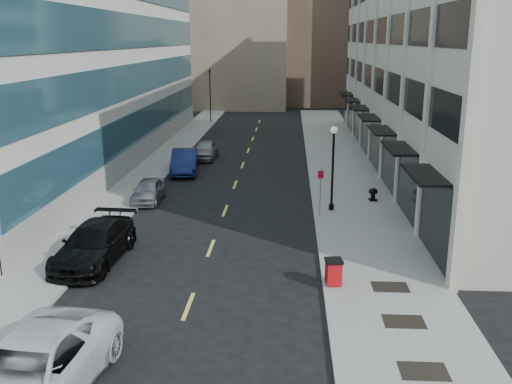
# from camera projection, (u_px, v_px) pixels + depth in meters

# --- Properties ---
(ground) EXTENTS (160.00, 160.00, 0.00)m
(ground) POSITION_uv_depth(u_px,v_px,m) (178.00, 334.00, 18.92)
(ground) COLOR black
(ground) RESTS_ON ground
(sidewalk_right) EXTENTS (5.00, 80.00, 0.15)m
(sidewalk_right) POSITION_uv_depth(u_px,v_px,m) (348.00, 185.00, 37.74)
(sidewalk_right) COLOR gray
(sidewalk_right) RESTS_ON ground
(sidewalk_left) EXTENTS (3.00, 80.00, 0.15)m
(sidewalk_left) POSITION_uv_depth(u_px,v_px,m) (140.00, 182.00, 38.55)
(sidewalk_left) COLOR gray
(sidewalk_left) RESTS_ON ground
(building_right) EXTENTS (15.30, 46.50, 18.25)m
(building_right) POSITION_uv_depth(u_px,v_px,m) (474.00, 45.00, 41.61)
(building_right) COLOR beige
(building_right) RESTS_ON ground
(building_left) EXTENTS (16.14, 46.00, 20.00)m
(building_left) POSITION_uv_depth(u_px,v_px,m) (34.00, 31.00, 43.26)
(building_left) COLOR silver
(building_left) RESTS_ON ground
(skyline_tan_near) EXTENTS (14.00, 18.00, 28.00)m
(skyline_tan_near) POSITION_uv_depth(u_px,v_px,m) (238.00, 5.00, 81.02)
(skyline_tan_near) COLOR #947D61
(skyline_tan_near) RESTS_ON ground
(skyline_tan_far) EXTENTS (12.00, 14.00, 22.00)m
(skyline_tan_far) POSITION_uv_depth(u_px,v_px,m) (182.00, 28.00, 92.02)
(skyline_tan_far) COLOR #947D61
(skyline_tan_far) RESTS_ON ground
(skyline_stone) EXTENTS (10.00, 14.00, 20.00)m
(skyline_stone) POSITION_uv_depth(u_px,v_px,m) (395.00, 34.00, 78.87)
(skyline_stone) COLOR beige
(skyline_stone) RESTS_ON ground
(grate_near) EXTENTS (1.40, 1.00, 0.01)m
(grate_near) POSITION_uv_depth(u_px,v_px,m) (424.00, 371.00, 16.52)
(grate_near) COLOR black
(grate_near) RESTS_ON sidewalk_right
(grate_mid) EXTENTS (1.40, 1.00, 0.01)m
(grate_mid) POSITION_uv_depth(u_px,v_px,m) (404.00, 322.00, 19.41)
(grate_mid) COLOR black
(grate_mid) RESTS_ON sidewalk_right
(grate_far) EXTENTS (1.40, 1.00, 0.01)m
(grate_far) POSITION_uv_depth(u_px,v_px,m) (390.00, 287.00, 22.11)
(grate_far) COLOR black
(grate_far) RESTS_ON sidewalk_right
(road_centerline) EXTENTS (0.15, 68.20, 0.01)m
(road_centerline) POSITION_uv_depth(u_px,v_px,m) (231.00, 196.00, 35.30)
(road_centerline) COLOR #D8CC4C
(road_centerline) RESTS_ON ground
(traffic_signal) EXTENTS (0.66, 0.66, 6.98)m
(traffic_signal) POSITION_uv_depth(u_px,v_px,m) (210.00, 73.00, 64.00)
(traffic_signal) COLOR black
(traffic_signal) RESTS_ON ground
(car_white_van) EXTENTS (3.62, 6.78, 1.81)m
(car_white_van) POSITION_uv_depth(u_px,v_px,m) (29.00, 372.00, 15.13)
(car_white_van) COLOR silver
(car_white_van) RESTS_ON ground
(car_black_pickup) EXTENTS (2.69, 5.93, 1.68)m
(car_black_pickup) POSITION_uv_depth(u_px,v_px,m) (94.00, 244.00, 24.76)
(car_black_pickup) COLOR black
(car_black_pickup) RESTS_ON ground
(car_silver_sedan) EXTENTS (1.68, 4.03, 1.37)m
(car_silver_sedan) POSITION_uv_depth(u_px,v_px,m) (148.00, 190.00, 34.09)
(car_silver_sedan) COLOR gray
(car_silver_sedan) RESTS_ON ground
(car_blue_sedan) EXTENTS (2.38, 5.29, 1.69)m
(car_blue_sedan) POSITION_uv_depth(u_px,v_px,m) (185.00, 162.00, 41.28)
(car_blue_sedan) COLOR #151E4F
(car_blue_sedan) RESTS_ON ground
(car_grey_sedan) EXTENTS (1.86, 4.37, 1.47)m
(car_grey_sedan) POSITION_uv_depth(u_px,v_px,m) (205.00, 150.00, 46.15)
(car_grey_sedan) COLOR gray
(car_grey_sedan) RESTS_ON ground
(trash_bin) EXTENTS (0.73, 0.78, 1.06)m
(trash_bin) POSITION_uv_depth(u_px,v_px,m) (334.00, 271.00, 22.18)
(trash_bin) COLOR #B20B10
(trash_bin) RESTS_ON sidewalk_right
(lamppost) EXTENTS (0.40, 0.40, 4.84)m
(lamppost) POSITION_uv_depth(u_px,v_px,m) (333.00, 160.00, 31.33)
(lamppost) COLOR black
(lamppost) RESTS_ON sidewalk_right
(sign_post) EXTENTS (0.31, 0.12, 2.69)m
(sign_post) POSITION_uv_depth(u_px,v_px,m) (321.00, 185.00, 30.56)
(sign_post) COLOR slate
(sign_post) RESTS_ON sidewalk_right
(urn_planter) EXTENTS (0.55, 0.55, 0.76)m
(urn_planter) POSITION_uv_depth(u_px,v_px,m) (373.00, 193.00, 33.75)
(urn_planter) COLOR black
(urn_planter) RESTS_ON sidewalk_right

